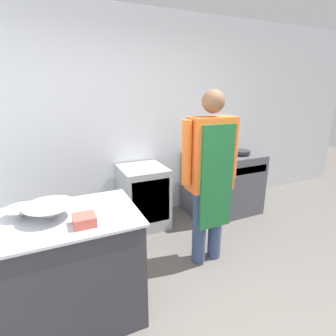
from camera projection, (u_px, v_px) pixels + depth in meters
The scene contains 12 objects.
ground_plane at pixel (229, 332), 1.96m from camera, with size 14.00×14.00×0.00m, color #5B5651.
wall_back at pixel (134, 120), 3.44m from camera, with size 8.00×0.05×2.70m.
prep_counter at pixel (61, 272), 1.94m from camera, with size 1.16×0.70×0.88m.
stove at pixel (222, 183), 3.80m from camera, with size 1.01×0.70×0.88m.
fridge_unit at pixel (144, 197), 3.41m from camera, with size 0.56×0.58×0.80m.
person_cook at pixel (210, 171), 2.52m from camera, with size 0.61×0.24×1.74m.
mixing_bowl at pixel (50, 212), 1.80m from camera, with size 0.34×0.34×0.10m.
small_bowl at pixel (22, 212), 1.83m from camera, with size 0.22×0.22×0.07m.
plastic_tub at pixel (84, 220), 1.72m from camera, with size 0.14×0.14×0.07m.
stock_pot at pixel (206, 143), 3.64m from camera, with size 0.26×0.26×0.28m.
saute_pan at pixel (241, 152), 3.64m from camera, with size 0.24×0.24×0.04m.
sauce_pot at pixel (231, 146), 3.84m from camera, with size 0.19×0.19×0.12m.
Camera 1 is at (-1.05, -1.19, 1.74)m, focal length 28.00 mm.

